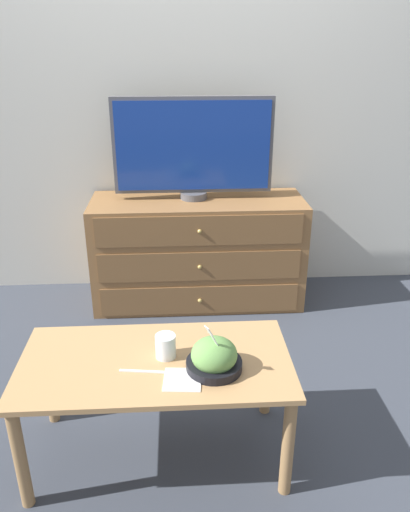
% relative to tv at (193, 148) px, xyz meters
% --- Properties ---
extents(ground_plane, '(12.00, 12.00, 0.00)m').
position_rel_tv_xyz_m(ground_plane, '(-0.05, 0.22, -0.93)').
color(ground_plane, '#383D47').
extents(wall_back, '(12.00, 0.05, 2.60)m').
position_rel_tv_xyz_m(wall_back, '(-0.05, 0.24, 0.37)').
color(wall_back, silver).
rests_on(wall_back, ground_plane).
extents(dresser, '(1.23, 0.46, 0.64)m').
position_rel_tv_xyz_m(dresser, '(0.02, -0.04, -0.61)').
color(dresser, olive).
rests_on(dresser, ground_plane).
extents(tv, '(0.89, 0.15, 0.57)m').
position_rel_tv_xyz_m(tv, '(0.00, 0.00, 0.00)').
color(tv, '#515156').
rests_on(tv, dresser).
extents(coffee_table, '(0.98, 0.50, 0.43)m').
position_rel_tv_xyz_m(coffee_table, '(-0.19, -1.29, -0.56)').
color(coffee_table, tan).
rests_on(coffee_table, ground_plane).
extents(takeout_bowl, '(0.20, 0.20, 0.20)m').
position_rel_tv_xyz_m(takeout_bowl, '(0.02, -1.35, -0.45)').
color(takeout_bowl, black).
rests_on(takeout_bowl, coffee_table).
extents(drink_cup, '(0.07, 0.07, 0.09)m').
position_rel_tv_xyz_m(drink_cup, '(-0.15, -1.27, -0.46)').
color(drink_cup, '#9E6638').
rests_on(drink_cup, coffee_table).
extents(napkin, '(0.14, 0.14, 0.00)m').
position_rel_tv_xyz_m(napkin, '(-0.09, -1.41, -0.50)').
color(napkin, white).
rests_on(napkin, coffee_table).
extents(knife, '(0.19, 0.03, 0.01)m').
position_rel_tv_xyz_m(knife, '(-0.21, -1.36, -0.50)').
color(knife, white).
rests_on(knife, coffee_table).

